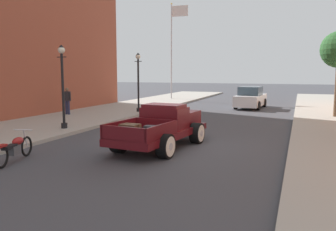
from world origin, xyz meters
name	(u,v)px	position (x,y,z in m)	size (l,w,h in m)	color
ground_plane	(165,144)	(0.00, 0.00, 0.00)	(140.00, 140.00, 0.00)	#3D3D42
sidewalk_left	(18,131)	(-7.25, 0.00, 0.07)	(5.50, 64.00, 0.15)	#9E998E
hotrod_truck_maroon	(163,126)	(0.09, -0.35, 0.75)	(2.51, 5.05, 1.58)	#510F14
motorcycle_parked	(15,148)	(-3.37, -4.10, 0.44)	(0.78, 2.06, 0.93)	black
car_background_white	(251,98)	(1.28, 14.74, 0.77)	(2.10, 4.41, 1.65)	silver
pedestrian_sidewalk_left	(67,99)	(-8.60, 5.51, 1.09)	(0.53, 0.22, 1.65)	#232847
street_lamp_near	(63,80)	(-5.47, 1.06, 2.39)	(0.50, 0.32, 3.85)	black
street_lamp_far	(138,78)	(-5.16, 8.45, 2.39)	(0.50, 0.32, 3.85)	black
flagpole	(174,40)	(-6.87, 19.98, 5.77)	(1.74, 0.16, 9.16)	#B2B2B7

